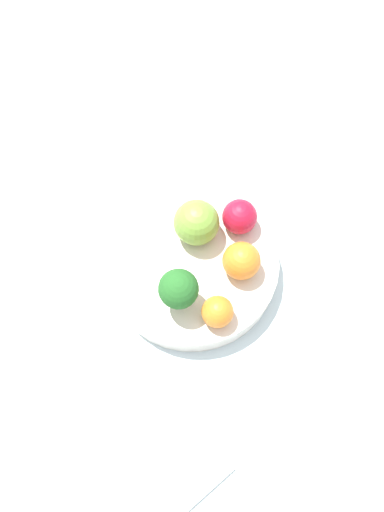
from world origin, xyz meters
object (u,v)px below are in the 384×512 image
bowl (192,265)px  orange_back (241,261)px  broccoli (179,290)px  apple_green (196,223)px  napkin (147,463)px  orange_front (217,312)px  apple_red (242,219)px

bowl → orange_back: size_ratio=4.70×
bowl → broccoli: bearing=-54.6°
apple_green → napkin: size_ratio=0.39×
bowl → apple_green: apple_green is taller
orange_front → broccoli: bearing=-152.8°
bowl → orange_front: orange_front is taller
apple_green → bowl: bearing=-47.5°
napkin → bowl: bearing=128.9°
orange_back → apple_red: bearing=137.7°
broccoli → apple_red: (-0.03, 0.13, -0.02)m
apple_green → orange_front: size_ratio=1.51×
bowl → apple_green: 0.06m
bowl → apple_red: 0.09m
apple_red → orange_back: 0.06m
apple_green → orange_back: size_ratio=1.23×
orange_front → apple_green: bearing=153.2°
orange_front → napkin: 0.19m
bowl → orange_back: 0.08m
broccoli → orange_front: bearing=27.2°
bowl → broccoli: 0.08m
orange_back → apple_green: bearing=-171.2°
orange_back → napkin: orange_back is taller
bowl → apple_red: (0.00, 0.08, 0.04)m
broccoli → apple_green: broccoli is taller
orange_front → napkin: (0.08, -0.17, -0.05)m
orange_back → bowl: bearing=-140.6°
apple_green → napkin: bearing=-50.6°
broccoli → napkin: (0.12, -0.15, -0.08)m
bowl → apple_green: size_ratio=3.83×
bowl → orange_back: (0.05, 0.04, 0.04)m
apple_green → napkin: (0.18, -0.22, -0.06)m
bowl → orange_back: orange_back is taller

